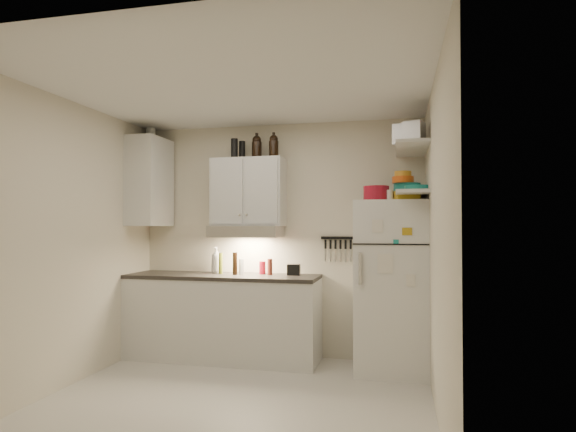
# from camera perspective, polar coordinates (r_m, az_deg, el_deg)

# --- Properties ---
(floor) EXTENTS (3.20, 3.00, 0.02)m
(floor) POSITION_cam_1_polar(r_m,az_deg,el_deg) (4.25, -6.47, -21.30)
(floor) COLOR beige
(floor) RESTS_ON ground
(ceiling) EXTENTS (3.20, 3.00, 0.02)m
(ceiling) POSITION_cam_1_polar(r_m,az_deg,el_deg) (4.15, -6.39, 15.02)
(ceiling) COLOR white
(ceiling) RESTS_ON ground
(back_wall) EXTENTS (3.20, 0.02, 2.60)m
(back_wall) POSITION_cam_1_polar(r_m,az_deg,el_deg) (5.44, -1.12, -2.77)
(back_wall) COLOR beige
(back_wall) RESTS_ON ground
(left_wall) EXTENTS (0.02, 3.00, 2.60)m
(left_wall) POSITION_cam_1_polar(r_m,az_deg,el_deg) (4.77, -24.99, -2.89)
(left_wall) COLOR beige
(left_wall) RESTS_ON ground
(right_wall) EXTENTS (0.02, 3.00, 2.60)m
(right_wall) POSITION_cam_1_polar(r_m,az_deg,el_deg) (3.77, 17.33, -3.43)
(right_wall) COLOR beige
(right_wall) RESTS_ON ground
(base_cabinet) EXTENTS (2.10, 0.60, 0.88)m
(base_cabinet) POSITION_cam_1_polar(r_m,az_deg,el_deg) (5.40, -7.74, -11.96)
(base_cabinet) COLOR silver
(base_cabinet) RESTS_ON floor
(countertop) EXTENTS (2.10, 0.62, 0.04)m
(countertop) POSITION_cam_1_polar(r_m,az_deg,el_deg) (5.33, -7.73, -7.10)
(countertop) COLOR #2B2825
(countertop) RESTS_ON base_cabinet
(upper_cabinet) EXTENTS (0.80, 0.33, 0.75)m
(upper_cabinet) POSITION_cam_1_polar(r_m,az_deg,el_deg) (5.36, -4.69, 2.82)
(upper_cabinet) COLOR silver
(upper_cabinet) RESTS_ON back_wall
(side_cabinet) EXTENTS (0.33, 0.55, 1.00)m
(side_cabinet) POSITION_cam_1_polar(r_m,az_deg,el_deg) (5.70, -16.07, 3.88)
(side_cabinet) COLOR silver
(side_cabinet) RESTS_ON left_wall
(range_hood) EXTENTS (0.76, 0.46, 0.12)m
(range_hood) POSITION_cam_1_polar(r_m,az_deg,el_deg) (5.29, -4.91, -1.84)
(range_hood) COLOR silver
(range_hood) RESTS_ON back_wall
(fridge) EXTENTS (0.70, 0.68, 1.70)m
(fridge) POSITION_cam_1_polar(r_m,az_deg,el_deg) (4.96, 12.15, -8.12)
(fridge) COLOR white
(fridge) RESTS_ON floor
(shelf_hi) EXTENTS (0.30, 0.95, 0.03)m
(shelf_hi) POSITION_cam_1_polar(r_m,az_deg,el_deg) (4.85, 14.44, 7.74)
(shelf_hi) COLOR silver
(shelf_hi) RESTS_ON right_wall
(shelf_lo) EXTENTS (0.30, 0.95, 0.03)m
(shelf_lo) POSITION_cam_1_polar(r_m,az_deg,el_deg) (4.80, 14.47, 2.54)
(shelf_lo) COLOR silver
(shelf_lo) RESTS_ON right_wall
(knife_strip) EXTENTS (0.42, 0.02, 0.03)m
(knife_strip) POSITION_cam_1_polar(r_m,az_deg,el_deg) (5.29, 6.20, -2.60)
(knife_strip) COLOR black
(knife_strip) RESTS_ON back_wall
(dutch_oven) EXTENTS (0.26, 0.26, 0.15)m
(dutch_oven) POSITION_cam_1_polar(r_m,az_deg,el_deg) (4.88, 10.40, 2.63)
(dutch_oven) COLOR maroon
(dutch_oven) RESTS_ON fridge
(book_stack) EXTENTS (0.26, 0.30, 0.09)m
(book_stack) POSITION_cam_1_polar(r_m,az_deg,el_deg) (4.76, 13.86, 2.38)
(book_stack) COLOR #B58F16
(book_stack) RESTS_ON fridge
(spice_jar) EXTENTS (0.07, 0.07, 0.10)m
(spice_jar) POSITION_cam_1_polar(r_m,az_deg,el_deg) (4.81, 11.98, 2.43)
(spice_jar) COLOR silver
(spice_jar) RESTS_ON fridge
(stock_pot) EXTENTS (0.36, 0.36, 0.20)m
(stock_pot) POSITION_cam_1_polar(r_m,az_deg,el_deg) (5.18, 14.75, 8.48)
(stock_pot) COLOR silver
(stock_pot) RESTS_ON shelf_hi
(tin_a) EXTENTS (0.23, 0.22, 0.19)m
(tin_a) POSITION_cam_1_polar(r_m,az_deg,el_deg) (4.72, 13.67, 9.34)
(tin_a) COLOR #AAAAAD
(tin_a) RESTS_ON shelf_hi
(tin_b) EXTENTS (0.21, 0.21, 0.16)m
(tin_b) POSITION_cam_1_polar(r_m,az_deg,el_deg) (4.50, 14.71, 9.69)
(tin_b) COLOR #AAAAAD
(tin_b) RESTS_ON shelf_hi
(bowl_teal) EXTENTS (0.27, 0.27, 0.11)m
(bowl_teal) POSITION_cam_1_polar(r_m,az_deg,el_deg) (5.02, 13.93, 3.16)
(bowl_teal) COLOR teal
(bowl_teal) RESTS_ON shelf_lo
(bowl_orange) EXTENTS (0.21, 0.21, 0.06)m
(bowl_orange) POSITION_cam_1_polar(r_m,az_deg,el_deg) (4.98, 13.46, 4.19)
(bowl_orange) COLOR #E55A15
(bowl_orange) RESTS_ON bowl_teal
(bowl_yellow) EXTENTS (0.17, 0.17, 0.05)m
(bowl_yellow) POSITION_cam_1_polar(r_m,az_deg,el_deg) (4.98, 13.46, 4.86)
(bowl_yellow) COLOR gold
(bowl_yellow) RESTS_ON bowl_orange
(plates) EXTENTS (0.32, 0.32, 0.07)m
(plates) POSITION_cam_1_polar(r_m,az_deg,el_deg) (4.84, 15.20, 3.09)
(plates) COLOR teal
(plates) RESTS_ON shelf_lo
(growler_a) EXTENTS (0.13, 0.13, 0.26)m
(growler_a) POSITION_cam_1_polar(r_m,az_deg,el_deg) (5.39, -3.72, 8.20)
(growler_a) COLOR black
(growler_a) RESTS_ON upper_cabinet
(growler_b) EXTENTS (0.13, 0.13, 0.25)m
(growler_b) POSITION_cam_1_polar(r_m,az_deg,el_deg) (5.26, -1.70, 8.35)
(growler_b) COLOR black
(growler_b) RESTS_ON upper_cabinet
(thermos_a) EXTENTS (0.09, 0.09, 0.20)m
(thermos_a) POSITION_cam_1_polar(r_m,az_deg,el_deg) (5.48, -5.47, 7.75)
(thermos_a) COLOR black
(thermos_a) RESTS_ON upper_cabinet
(thermos_b) EXTENTS (0.10, 0.10, 0.22)m
(thermos_b) POSITION_cam_1_polar(r_m,az_deg,el_deg) (5.40, -6.38, 7.96)
(thermos_b) COLOR black
(thermos_b) RESTS_ON upper_cabinet
(side_jar) EXTENTS (0.12, 0.12, 0.15)m
(side_jar) POSITION_cam_1_polar(r_m,az_deg,el_deg) (5.92, -15.96, 9.30)
(side_jar) COLOR silver
(side_jar) RESTS_ON side_cabinet
(soap_bottle) EXTENTS (0.14, 0.14, 0.33)m
(soap_bottle) POSITION_cam_1_polar(r_m,az_deg,el_deg) (5.50, -8.50, -5.00)
(soap_bottle) COLOR silver
(soap_bottle) RESTS_ON countertop
(pepper_mill) EXTENTS (0.06, 0.06, 0.17)m
(pepper_mill) POSITION_cam_1_polar(r_m,az_deg,el_deg) (5.24, -2.16, -6.04)
(pepper_mill) COLOR maroon
(pepper_mill) RESTS_ON countertop
(oil_bottle) EXTENTS (0.05, 0.05, 0.23)m
(oil_bottle) POSITION_cam_1_polar(r_m,az_deg,el_deg) (5.40, -7.98, -5.58)
(oil_bottle) COLOR #646D1B
(oil_bottle) RESTS_ON countertop
(vinegar_bottle) EXTENTS (0.06, 0.06, 0.24)m
(vinegar_bottle) POSITION_cam_1_polar(r_m,az_deg,el_deg) (5.28, -6.30, -5.62)
(vinegar_bottle) COLOR black
(vinegar_bottle) RESTS_ON countertop
(clear_bottle) EXTENTS (0.07, 0.07, 0.17)m
(clear_bottle) POSITION_cam_1_polar(r_m,az_deg,el_deg) (5.33, -5.54, -5.99)
(clear_bottle) COLOR silver
(clear_bottle) RESTS_ON countertop
(red_jar) EXTENTS (0.09, 0.09, 0.14)m
(red_jar) POSITION_cam_1_polar(r_m,az_deg,el_deg) (5.32, -3.06, -6.15)
(red_jar) COLOR maroon
(red_jar) RESTS_ON countertop
(caddy) EXTENTS (0.14, 0.11, 0.12)m
(caddy) POSITION_cam_1_polar(r_m,az_deg,el_deg) (5.22, 0.68, -6.39)
(caddy) COLOR black
(caddy) RESTS_ON countertop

